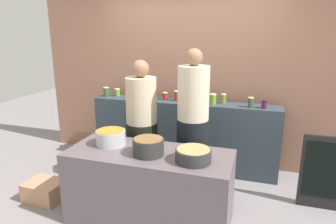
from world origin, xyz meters
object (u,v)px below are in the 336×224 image
(preserve_jar_0, at_px, (106,92))
(preserve_jar_9, at_px, (251,102))
(preserve_jar_3, at_px, (153,96))
(preserve_jar_10, at_px, (264,104))
(bread_crate, at_px, (45,191))
(cooking_pot_center, at_px, (148,147))
(chalkboard_sign, at_px, (323,173))
(preserve_jar_1, at_px, (117,92))
(preserve_jar_4, at_px, (165,96))
(cooking_pot_left, at_px, (111,138))
(preserve_jar_5, at_px, (177,96))
(cook_in_cap, at_px, (192,134))
(preserve_jar_8, at_px, (224,99))
(preserve_jar_7, at_px, (213,99))
(cook_with_tongs, at_px, (142,135))
(preserve_jar_2, at_px, (139,94))
(preserve_jar_6, at_px, (192,98))
(cooking_pot_right, at_px, (193,155))

(preserve_jar_0, relative_size, preserve_jar_9, 1.05)
(preserve_jar_3, bearing_deg, preserve_jar_9, -1.80)
(preserve_jar_10, xyz_separation_m, bread_crate, (-2.45, -1.33, -0.95))
(cooking_pot_center, height_order, bread_crate, cooking_pot_center)
(chalkboard_sign, bearing_deg, preserve_jar_0, 169.34)
(preserve_jar_1, bearing_deg, preserve_jar_3, -6.19)
(preserve_jar_4, bearing_deg, cooking_pot_left, -96.94)
(preserve_jar_9, height_order, chalkboard_sign, preserve_jar_9)
(preserve_jar_5, height_order, preserve_jar_10, preserve_jar_5)
(cooking_pot_left, relative_size, cook_in_cap, 0.18)
(preserve_jar_0, relative_size, preserve_jar_1, 1.23)
(chalkboard_sign, bearing_deg, preserve_jar_8, 152.01)
(preserve_jar_7, distance_m, cook_with_tongs, 1.12)
(preserve_jar_10, relative_size, cook_in_cap, 0.06)
(cook_with_tongs, distance_m, chalkboard_sign, 2.14)
(preserve_jar_2, distance_m, preserve_jar_10, 1.81)
(preserve_jar_9, bearing_deg, preserve_jar_7, 177.67)
(preserve_jar_2, height_order, preserve_jar_6, preserve_jar_6)
(preserve_jar_4, height_order, cooking_pot_right, preserve_jar_4)
(preserve_jar_0, distance_m, preserve_jar_3, 0.77)
(preserve_jar_0, distance_m, cooking_pot_left, 1.53)
(preserve_jar_1, relative_size, preserve_jar_2, 1.01)
(preserve_jar_0, height_order, preserve_jar_2, preserve_jar_0)
(preserve_jar_8, height_order, chalkboard_sign, preserve_jar_8)
(preserve_jar_10, relative_size, cooking_pot_center, 0.33)
(cook_with_tongs, relative_size, chalkboard_sign, 1.90)
(cooking_pot_left, bearing_deg, preserve_jar_9, 42.36)
(preserve_jar_3, height_order, preserve_jar_6, preserve_jar_6)
(preserve_jar_7, distance_m, cooking_pot_center, 1.49)
(cooking_pot_left, height_order, cooking_pot_right, cooking_pot_left)
(preserve_jar_0, relative_size, preserve_jar_2, 1.24)
(preserve_jar_0, distance_m, bread_crate, 1.69)
(preserve_jar_0, xyz_separation_m, cooking_pot_center, (1.25, -1.44, -0.21))
(preserve_jar_1, bearing_deg, preserve_jar_4, -0.08)
(cook_with_tongs, bearing_deg, cooking_pot_center, -62.47)
(preserve_jar_5, distance_m, preserve_jar_8, 0.66)
(preserve_jar_2, xyz_separation_m, preserve_jar_3, (0.25, -0.07, -0.00))
(preserve_jar_6, distance_m, cook_in_cap, 0.87)
(preserve_jar_7, bearing_deg, bread_crate, -142.73)
(preserve_jar_6, xyz_separation_m, preserve_jar_8, (0.43, 0.06, 0.00))
(preserve_jar_9, height_order, cooking_pot_left, preserve_jar_9)
(preserve_jar_1, relative_size, preserve_jar_7, 0.80)
(preserve_jar_5, bearing_deg, preserve_jar_3, -173.58)
(preserve_jar_3, xyz_separation_m, chalkboard_sign, (2.25, -0.57, -0.62))
(preserve_jar_6, xyz_separation_m, cooking_pot_right, (0.36, -1.49, -0.22))
(preserve_jar_2, bearing_deg, cooking_pot_left, -79.84)
(preserve_jar_1, xyz_separation_m, preserve_jar_4, (0.78, -0.00, -0.00))
(cooking_pot_left, bearing_deg, cook_with_tongs, 73.73)
(preserve_jar_2, distance_m, preserve_jar_6, 0.83)
(cook_in_cap, bearing_deg, cooking_pot_center, -114.71)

